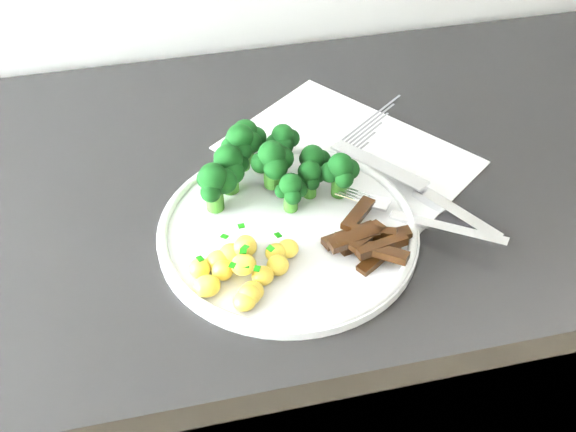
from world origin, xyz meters
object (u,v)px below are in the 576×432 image
Objects in this scene: potatoes at (242,267)px; fork at (423,220)px; counter at (330,375)px; knife at (434,200)px; plate at (288,230)px; beef_strips at (366,239)px; broccoli at (267,161)px; recipe_paper at (348,155)px.

potatoes reaches higher than fork.
knife is at bearing -47.09° from counter.
plate is 1.79× the size of fork.
plate is at bearing 148.96° from beef_strips.
potatoes reaches higher than plate.
broccoli reaches higher than plate.
potatoes is at bearing -112.16° from broccoli.
fork is (0.16, -0.11, -0.03)m from broccoli.
broccoli is 0.88× the size of knife.
knife is (0.03, 0.04, -0.01)m from fork.
counter is at bearing -114.09° from recipe_paper.
recipe_paper is 0.13m from broccoli.
beef_strips reaches higher than fork.
plate is at bearing -134.26° from counter.
beef_strips is 0.55× the size of knife.
beef_strips is 0.12m from knife.
potatoes is (-0.06, -0.14, -0.03)m from broccoli.
recipe_paper is 0.25m from potatoes.
plate is (-0.11, -0.12, 0.01)m from recipe_paper.
potatoes is (-0.16, -0.16, 0.48)m from counter.
knife is (0.10, 0.06, -0.01)m from beef_strips.
potatoes is at bearing -133.14° from recipe_paper.
plate is at bearing -84.03° from broccoli.
knife is at bearing 3.29° from plate.
counter is 12.95× the size of broccoli.
recipe_paper is at bearing 122.46° from knife.
recipe_paper is 0.17m from beef_strips.
knife is (0.08, -0.09, 0.47)m from counter.
broccoli is 0.19m from fork.
beef_strips is at bearing 5.08° from potatoes.
recipe_paper is at bearing 46.86° from potatoes.
plate is 0.09m from broccoli.
recipe_paper is (0.01, 0.02, 0.46)m from counter.
fork is (0.07, 0.02, -0.00)m from beef_strips.
fork is (0.21, 0.03, -0.00)m from potatoes.
beef_strips is (-0.02, -0.15, 0.48)m from counter.
fork is 0.78× the size of knife.
broccoli is at bearing 160.53° from knife.
broccoli is (-0.11, -0.02, 0.51)m from counter.
plate is at bearing 42.94° from potatoes.
knife is (0.07, -0.11, 0.01)m from recipe_paper.
recipe_paper is 3.07× the size of beef_strips.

